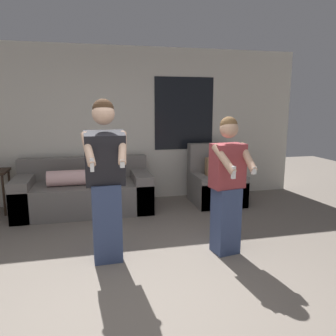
{
  "coord_description": "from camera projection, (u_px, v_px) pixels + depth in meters",
  "views": [
    {
      "loc": [
        -0.32,
        -2.59,
        1.7
      ],
      "look_at": [
        0.48,
        0.83,
        1.03
      ],
      "focal_mm": 35.0,
      "sensor_mm": 36.0,
      "label": 1
    }
  ],
  "objects": [
    {
      "name": "armchair",
      "position": [
        215.0,
        184.0,
        5.79
      ],
      "size": [
        0.84,
        0.83,
        1.03
      ],
      "color": "slate",
      "rests_on": "ground_plane"
    },
    {
      "name": "person_left",
      "position": [
        106.0,
        181.0,
        3.47
      ],
      "size": [
        0.48,
        0.51,
        1.77
      ],
      "color": "#384770",
      "rests_on": "ground_plane"
    },
    {
      "name": "ground_plane",
      "position": [
        136.0,
        303.0,
        2.87
      ],
      "size": [
        14.0,
        14.0,
        0.0
      ],
      "primitive_type": "plane",
      "color": "slate"
    },
    {
      "name": "person_right",
      "position": [
        227.0,
        185.0,
        3.71
      ],
      "size": [
        0.44,
        0.5,
        1.58
      ],
      "color": "#384770",
      "rests_on": "ground_plane"
    },
    {
      "name": "couch",
      "position": [
        85.0,
        192.0,
        5.33
      ],
      "size": [
        2.11,
        0.97,
        0.84
      ],
      "color": "slate",
      "rests_on": "ground_plane"
    },
    {
      "name": "wall_back",
      "position": [
        111.0,
        125.0,
        5.75
      ],
      "size": [
        6.99,
        0.07,
        2.7
      ],
      "color": "beige",
      "rests_on": "ground_plane"
    }
  ]
}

